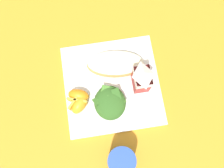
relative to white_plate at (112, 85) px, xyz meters
name	(u,v)px	position (x,y,z in m)	size (l,w,h in m)	color
ground	(112,86)	(0.00, 0.00, -0.01)	(3.00, 3.00, 0.00)	orange
white_plate	(112,85)	(0.00, 0.00, 0.00)	(0.28, 0.28, 0.02)	white
cheesy_pizza_bread	(115,64)	(-0.06, 0.02, 0.03)	(0.10, 0.18, 0.04)	tan
green_salad_pile	(110,103)	(0.06, -0.01, 0.03)	(0.10, 0.10, 0.05)	#336023
milk_carton	(142,78)	(0.01, 0.08, 0.07)	(0.06, 0.05, 0.11)	#B7332D
orange_wedge_front	(78,96)	(0.02, -0.10, 0.03)	(0.05, 0.07, 0.04)	orange
orange_wedge_middle	(79,104)	(0.05, -0.10, 0.03)	(0.07, 0.07, 0.04)	orange
drinking_blue_cup	(121,160)	(0.21, -0.01, 0.04)	(0.07, 0.07, 0.10)	#284CA3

